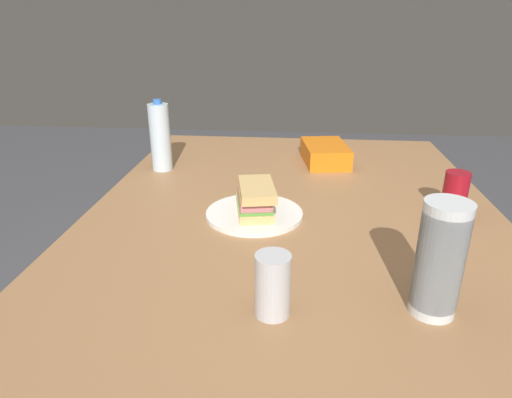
{
  "coord_description": "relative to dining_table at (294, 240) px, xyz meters",
  "views": [
    {
      "loc": [
        1.13,
        -0.0,
        1.29
      ],
      "look_at": [
        0.03,
        -0.11,
        0.82
      ],
      "focal_mm": 31.39,
      "sensor_mm": 36.0,
      "label": 1
    }
  ],
  "objects": [
    {
      "name": "plastic_cup_stack",
      "position": [
        0.42,
        0.26,
        0.19
      ],
      "size": [
        0.08,
        0.08,
        0.22
      ],
      "color": "silver",
      "rests_on": "dining_table"
    },
    {
      "name": "sandwich",
      "position": [
        0.03,
        -0.1,
        0.14
      ],
      "size": [
        0.19,
        0.13,
        0.08
      ],
      "color": "#DBB26B",
      "rests_on": "paper_plate"
    },
    {
      "name": "water_bottle_tall",
      "position": [
        -0.34,
        -0.47,
        0.2
      ],
      "size": [
        0.07,
        0.07,
        0.25
      ],
      "color": "silver",
      "rests_on": "dining_table"
    },
    {
      "name": "chip_bag",
      "position": [
        -0.47,
        0.11,
        0.12
      ],
      "size": [
        0.25,
        0.18,
        0.07
      ],
      "primitive_type": "cube",
      "rotation": [
        0.0,
        0.0,
        0.15
      ],
      "color": "orange",
      "rests_on": "dining_table"
    },
    {
      "name": "soda_can_silver",
      "position": [
        0.45,
        -0.03,
        0.14
      ],
      "size": [
        0.07,
        0.07,
        0.12
      ],
      "primitive_type": "cylinder",
      "color": "silver",
      "rests_on": "dining_table"
    },
    {
      "name": "paper_plate",
      "position": [
        0.03,
        -0.11,
        0.09
      ],
      "size": [
        0.26,
        0.26,
        0.01
      ],
      "primitive_type": "cylinder",
      "color": "white",
      "rests_on": "dining_table"
    },
    {
      "name": "soda_can_red",
      "position": [
        -0.03,
        0.44,
        0.14
      ],
      "size": [
        0.07,
        0.07,
        0.12
      ],
      "primitive_type": "cylinder",
      "color": "maroon",
      "rests_on": "dining_table"
    },
    {
      "name": "dining_table",
      "position": [
        0.0,
        0.0,
        0.0
      ],
      "size": [
        1.61,
        1.15,
        0.77
      ],
      "color": "#9E7047",
      "rests_on": "ground_plane"
    }
  ]
}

